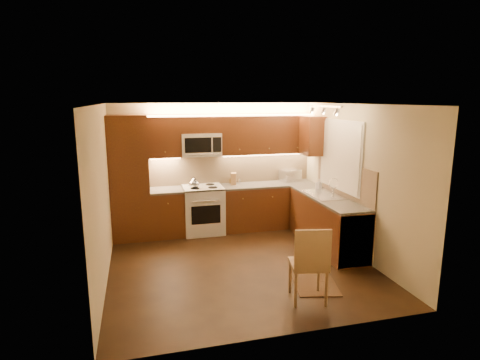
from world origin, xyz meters
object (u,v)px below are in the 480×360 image
object	(u,v)px
knife_block	(234,179)
stove	(203,210)
kettle	(194,183)
toaster_oven	(290,175)
dining_chair	(308,263)
sink	(324,191)
microwave	(201,144)
soap_bottle	(319,184)

from	to	relation	value
knife_block	stove	bearing A→B (deg)	-152.18
kettle	toaster_oven	bearing A→B (deg)	-9.22
stove	dining_chair	bearing A→B (deg)	-73.71
kettle	dining_chair	xyz separation A→B (m)	(1.05, -2.88, -0.52)
kettle	knife_block	distance (m)	0.87
stove	dining_chair	distance (m)	3.12
sink	kettle	xyz separation A→B (m)	(-2.18, 1.01, 0.06)
microwave	soap_bottle	world-z (taller)	microwave
stove	soap_bottle	world-z (taller)	soap_bottle
stove	soap_bottle	bearing A→B (deg)	-18.03
stove	kettle	distance (m)	0.61
microwave	kettle	distance (m)	0.75
kettle	dining_chair	size ratio (longest dim) A/B	0.22
soap_bottle	dining_chair	size ratio (longest dim) A/B	0.19
toaster_oven	knife_block	distance (m)	1.21
sink	soap_bottle	world-z (taller)	soap_bottle
toaster_oven	stove	bearing A→B (deg)	171.26
knife_block	soap_bottle	size ratio (longest dim) A/B	1.19
sink	toaster_oven	bearing A→B (deg)	96.09
stove	soap_bottle	xyz separation A→B (m)	(2.11, -0.69, 0.54)
microwave	soap_bottle	distance (m)	2.37
dining_chair	stove	bearing A→B (deg)	117.79
stove	kettle	xyz separation A→B (m)	(-0.18, -0.11, 0.57)
stove	knife_block	world-z (taller)	knife_block
stove	toaster_oven	bearing A→B (deg)	5.28
microwave	kettle	bearing A→B (deg)	-126.26
sink	soap_bottle	bearing A→B (deg)	76.47
sink	soap_bottle	size ratio (longest dim) A/B	4.40
toaster_oven	knife_block	world-z (taller)	toaster_oven
stove	dining_chair	world-z (taller)	dining_chair
microwave	toaster_oven	distance (m)	1.99
knife_block	soap_bottle	bearing A→B (deg)	-14.46
microwave	sink	distance (m)	2.48
toaster_oven	dining_chair	size ratio (longest dim) A/B	0.38
stove	knife_block	size ratio (longest dim) A/B	3.97
microwave	knife_block	bearing A→B (deg)	0.88
soap_bottle	dining_chair	bearing A→B (deg)	-142.67
microwave	soap_bottle	size ratio (longest dim) A/B	3.89
sink	knife_block	size ratio (longest dim) A/B	3.71
sink	kettle	world-z (taller)	kettle
soap_bottle	knife_block	bearing A→B (deg)	125.79
dining_chair	soap_bottle	bearing A→B (deg)	73.38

